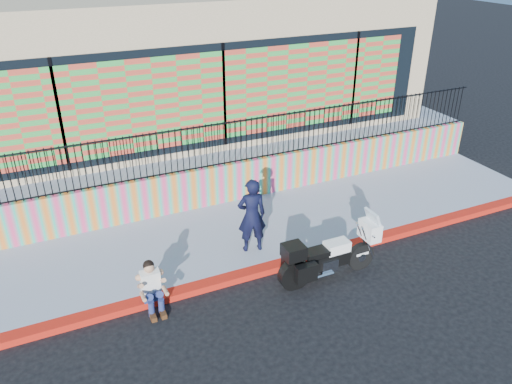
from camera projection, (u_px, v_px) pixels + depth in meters
ground at (293, 264)px, 11.40m from camera, size 90.00×90.00×0.00m
red_curb at (293, 262)px, 11.36m from camera, size 16.00×0.30×0.15m
sidewalk at (263, 227)px, 12.70m from camera, size 16.00×3.00×0.15m
mural_wall at (238, 180)px, 13.71m from camera, size 16.00×0.20×1.10m
metal_fence at (237, 141)px, 13.18m from camera, size 15.80×0.04×1.20m
elevated_platform at (183, 126)px, 17.87m from camera, size 16.00×10.00×1.25m
storefront_building at (180, 53)px, 16.50m from camera, size 14.00×8.06×4.00m
police_motorcycle at (327, 255)px, 10.66m from camera, size 2.31×0.76×1.44m
police_officer at (252, 216)px, 11.27m from camera, size 0.73×0.54×1.81m
seated_man at (153, 291)px, 9.81m from camera, size 0.54×0.71×1.06m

